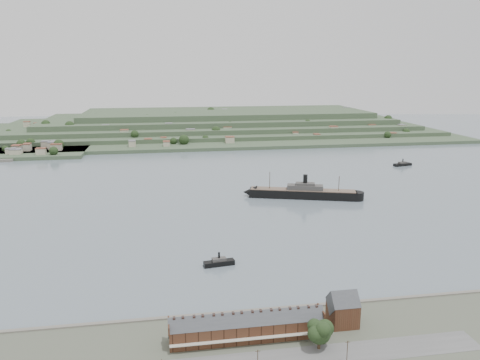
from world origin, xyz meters
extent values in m
plane|color=slate|center=(0.00, 0.00, 0.00)|extent=(1400.00, 1400.00, 0.00)
cube|color=slate|center=(0.00, -149.00, 1.30)|extent=(220.00, 2.00, 2.60)
cube|color=#595959|center=(0.00, -182.00, 2.05)|extent=(140.00, 12.00, 0.10)
cube|color=#4A2A1A|center=(-10.00, -168.00, 5.50)|extent=(55.00, 8.00, 7.00)
cube|color=#393C41|center=(-10.00, -168.00, 9.00)|extent=(55.60, 8.15, 8.15)
cube|color=beige|center=(-10.00, -172.80, 5.00)|extent=(55.00, 1.60, 0.25)
cube|color=#4A2A1A|center=(-37.50, -168.00, 10.00)|extent=(0.50, 8.40, 3.00)
cube|color=#4A2A1A|center=(17.50, -168.00, 10.00)|extent=(0.50, 8.40, 3.00)
cube|color=#31201B|center=(-32.00, -168.00, 11.40)|extent=(0.90, 1.40, 3.20)
cube|color=#31201B|center=(-26.50, -168.00, 11.40)|extent=(0.90, 1.40, 3.20)
cube|color=#31201B|center=(-12.75, -168.00, 11.40)|extent=(0.90, 1.40, 3.20)
cube|color=#31201B|center=(-7.25, -168.00, 11.40)|extent=(0.90, 1.40, 3.20)
cube|color=#31201B|center=(6.50, -168.00, 11.40)|extent=(0.90, 1.40, 3.20)
cube|color=#31201B|center=(12.00, -168.00, 11.40)|extent=(0.90, 1.40, 3.20)
cube|color=#4A2A1A|center=(27.50, -164.00, 6.50)|extent=(10.00, 10.00, 9.00)
cube|color=#393C41|center=(27.50, -164.00, 11.00)|extent=(10.40, 10.18, 10.18)
cube|color=#354A31|center=(0.00, 360.00, 2.00)|extent=(760.00, 260.00, 4.00)
cube|color=#354A31|center=(20.00, 385.00, 6.50)|extent=(680.00, 220.00, 5.00)
cube|color=#354A31|center=(35.00, 400.00, 12.00)|extent=(600.00, 200.00, 6.00)
cube|color=#354A31|center=(50.00, 415.00, 18.50)|extent=(520.00, 180.00, 7.00)
cube|color=#354A31|center=(65.00, 430.00, 26.00)|extent=(440.00, 160.00, 8.00)
cube|color=#354A31|center=(-200.00, 250.00, 2.00)|extent=(150.00, 90.00, 4.00)
cube|color=slate|center=(-205.00, 208.00, 1.40)|extent=(22.00, 14.00, 2.80)
cube|color=black|center=(66.43, 15.30, 3.13)|extent=(80.11, 34.14, 6.26)
cone|color=black|center=(27.97, 27.24, 3.13)|extent=(13.44, 13.44, 10.74)
cylinder|color=black|center=(104.89, 3.36, 3.13)|extent=(10.74, 10.74, 6.26)
cube|color=brown|center=(66.43, 15.30, 6.53)|extent=(78.13, 32.75, 0.54)
cube|color=#413E3C|center=(68.14, 14.77, 8.50)|extent=(28.03, 15.65, 3.58)
cube|color=#413E3C|center=(68.14, 14.77, 10.92)|extent=(15.53, 10.23, 2.24)
cylinder|color=black|center=(68.14, 14.77, 14.32)|extent=(3.22, 3.22, 8.05)
cylinder|color=#3C2B1B|center=(42.50, 22.73, 12.53)|extent=(0.45, 0.45, 14.32)
cylinder|color=#3C2B1B|center=(92.07, 7.34, 11.63)|extent=(0.45, 0.45, 12.53)
cube|color=black|center=(-11.44, -98.20, 1.24)|extent=(15.96, 6.20, 2.49)
cube|color=#413E3C|center=(-11.44, -98.20, 3.11)|extent=(7.38, 4.23, 1.87)
cylinder|color=black|center=(-11.44, -98.20, 5.18)|extent=(1.04, 1.04, 3.63)
cube|color=black|center=(201.85, 114.54, 1.28)|extent=(19.93, 9.02, 2.57)
cube|color=#413E3C|center=(201.85, 114.54, 3.21)|extent=(9.34, 5.90, 1.93)
cylinder|color=black|center=(201.85, 114.54, 5.35)|extent=(1.07, 1.07, 3.74)
cylinder|color=#3C2B1B|center=(13.50, -177.96, 4.22)|extent=(1.06, 1.06, 4.44)
sphere|color=black|center=(13.50, -177.96, 8.21)|extent=(7.98, 7.98, 7.98)
sphere|color=black|center=(15.72, -177.07, 9.10)|extent=(6.21, 6.21, 6.21)
sphere|color=black|center=(11.73, -179.29, 8.65)|extent=(5.68, 5.68, 5.68)
sphere|color=black|center=(13.94, -179.91, 10.43)|extent=(5.32, 5.32, 5.32)
camera|label=1|loc=(-37.17, -315.11, 96.72)|focal=35.00mm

